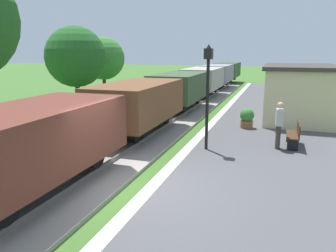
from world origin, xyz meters
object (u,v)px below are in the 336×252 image
at_px(potted_planter, 247,118).
at_px(tree_field_left, 103,58).
at_px(freight_train, 193,84).
at_px(bench_down_platform, 288,97).
at_px(bench_near_hut, 295,134).
at_px(person_waiting, 279,123).
at_px(lamp_post_near, 208,78).
at_px(station_hut, 299,92).
at_px(tree_trackside_far, 76,57).

bearing_deg(potted_planter, tree_field_left, 145.69).
relative_size(freight_train, bench_down_platform, 26.13).
height_order(bench_near_hut, person_waiting, person_waiting).
xyz_separation_m(potted_planter, tree_field_left, (-11.82, 8.07, 2.44)).
bearing_deg(lamp_post_near, tree_field_left, 131.83).
relative_size(bench_near_hut, lamp_post_near, 0.41).
relative_size(bench_down_platform, potted_planter, 1.64).
height_order(station_hut, tree_trackside_far, tree_trackside_far).
bearing_deg(potted_planter, bench_near_hut, -52.69).
relative_size(potted_planter, tree_field_left, 0.19).
height_order(bench_down_platform, tree_trackside_far, tree_trackside_far).
xyz_separation_m(tree_trackside_far, tree_field_left, (-0.92, 5.13, -0.21)).
height_order(bench_down_platform, tree_field_left, tree_field_left).
distance_m(lamp_post_near, tree_trackside_far, 12.01).
bearing_deg(station_hut, lamp_post_near, -116.08).
relative_size(potted_planter, tree_trackside_far, 0.17).
bearing_deg(bench_near_hut, station_hut, 86.65).
bearing_deg(bench_down_platform, tree_trackside_far, -157.87).
relative_size(person_waiting, tree_trackside_far, 0.32).
xyz_separation_m(bench_near_hut, lamp_post_near, (-3.04, -1.36, 2.08)).
bearing_deg(lamp_post_near, person_waiting, 19.83).
bearing_deg(lamp_post_near, potted_planter, 74.78).
relative_size(bench_down_platform, person_waiting, 0.88).
relative_size(station_hut, tree_trackside_far, 1.10).
distance_m(lamp_post_near, tree_field_left, 16.12).
bearing_deg(station_hut, tree_field_left, 159.98).
distance_m(station_hut, lamp_post_near, 7.73).
distance_m(bench_near_hut, tree_trackside_far, 14.25).
distance_m(bench_near_hut, lamp_post_near, 3.93).
xyz_separation_m(person_waiting, lamp_post_near, (-2.45, -0.88, 1.62)).
relative_size(potted_planter, lamp_post_near, 0.25).
distance_m(potted_planter, tree_trackside_far, 11.60).
relative_size(person_waiting, lamp_post_near, 0.46).
xyz_separation_m(bench_down_platform, person_waiting, (-0.59, -11.23, 0.46)).
relative_size(bench_near_hut, person_waiting, 0.88).
bearing_deg(potted_planter, person_waiting, -65.68).
relative_size(bench_near_hut, bench_down_platform, 1.00).
bearing_deg(person_waiting, station_hut, -105.24).
height_order(person_waiting, tree_field_left, tree_field_left).
distance_m(station_hut, tree_trackside_far, 13.31).
height_order(bench_near_hut, tree_field_left, tree_field_left).
relative_size(lamp_post_near, tree_field_left, 0.77).
relative_size(station_hut, person_waiting, 3.39).
xyz_separation_m(person_waiting, potted_planter, (-1.38, 3.06, -0.46)).
height_order(station_hut, bench_down_platform, station_hut).
distance_m(bench_near_hut, person_waiting, 0.89).
bearing_deg(lamp_post_near, tree_trackside_far, 145.04).
relative_size(bench_down_platform, lamp_post_near, 0.41).
xyz_separation_m(bench_near_hut, person_waiting, (-0.59, -0.48, 0.46)).
bearing_deg(bench_down_platform, tree_field_left, -179.57).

